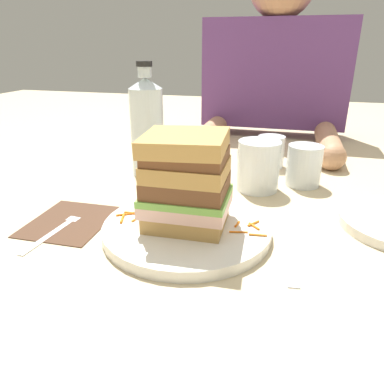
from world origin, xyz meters
TOP-DOWN VIEW (x-y plane):
  - ground_plane at (0.00, 0.00)m, footprint 3.00×3.00m
  - main_plate at (0.01, -0.02)m, footprint 0.25×0.25m
  - sandwich at (0.01, -0.02)m, footprint 0.13×0.11m
  - carrot_shred_0 at (-0.06, -0.01)m, footprint 0.01×0.02m
  - carrot_shred_1 at (-0.09, -0.01)m, footprint 0.03×0.02m
  - carrot_shred_2 at (-0.09, -0.03)m, footprint 0.01×0.03m
  - carrot_shred_3 at (-0.06, -0.01)m, footprint 0.02×0.01m
  - carrot_shred_4 at (-0.08, -0.01)m, footprint 0.03×0.01m
  - carrot_shred_5 at (-0.07, -0.02)m, footprint 0.01×0.02m
  - carrot_shred_6 at (0.11, -0.00)m, footprint 0.02×0.02m
  - carrot_shred_7 at (0.11, 0.01)m, footprint 0.02×0.02m
  - carrot_shred_8 at (0.09, -0.02)m, footprint 0.03×0.01m
  - carrot_shred_9 at (0.09, 0.00)m, footprint 0.01×0.02m
  - carrot_shred_10 at (0.12, -0.03)m, footprint 0.03×0.01m
  - napkin_dark at (-0.18, -0.03)m, footprint 0.13×0.14m
  - fork at (-0.18, -0.05)m, footprint 0.03×0.17m
  - knife at (0.16, -0.02)m, footprint 0.04×0.20m
  - juice_glass at (0.10, 0.20)m, footprint 0.08×0.08m
  - water_bottle at (-0.14, 0.23)m, footprint 0.07×0.07m
  - empty_tumbler_0 at (0.18, 0.25)m, footprint 0.07×0.07m
  - empty_tumbler_1 at (0.11, 0.35)m, footprint 0.06×0.06m
  - diner_across at (0.09, 0.67)m, footprint 0.43×0.44m

SIDE VIEW (x-z plane):
  - ground_plane at x=0.00m, z-range 0.00..0.00m
  - napkin_dark at x=-0.18m, z-range 0.00..0.00m
  - knife at x=0.16m, z-range 0.00..0.00m
  - fork at x=-0.18m, z-range 0.00..0.01m
  - main_plate at x=0.01m, z-range 0.00..0.02m
  - carrot_shred_3 at x=-0.06m, z-range 0.02..0.02m
  - carrot_shred_8 at x=0.09m, z-range 0.02..0.02m
  - carrot_shred_5 at x=-0.07m, z-range 0.02..0.02m
  - carrot_shred_10 at x=0.12m, z-range 0.02..0.02m
  - carrot_shred_9 at x=0.09m, z-range 0.02..0.02m
  - carrot_shred_1 at x=-0.09m, z-range 0.02..0.02m
  - carrot_shred_0 at x=-0.06m, z-range 0.02..0.02m
  - carrot_shred_6 at x=0.11m, z-range 0.02..0.02m
  - carrot_shred_7 at x=0.11m, z-range 0.02..0.02m
  - carrot_shred_4 at x=-0.08m, z-range 0.02..0.02m
  - carrot_shred_2 at x=-0.09m, z-range 0.02..0.02m
  - empty_tumbler_1 at x=0.11m, z-range 0.00..0.07m
  - empty_tumbler_0 at x=0.18m, z-range 0.00..0.08m
  - juice_glass at x=0.10m, z-range 0.00..0.09m
  - sandwich at x=0.01m, z-range 0.01..0.16m
  - water_bottle at x=-0.14m, z-range -0.01..0.23m
  - diner_across at x=0.09m, z-range -0.03..0.49m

